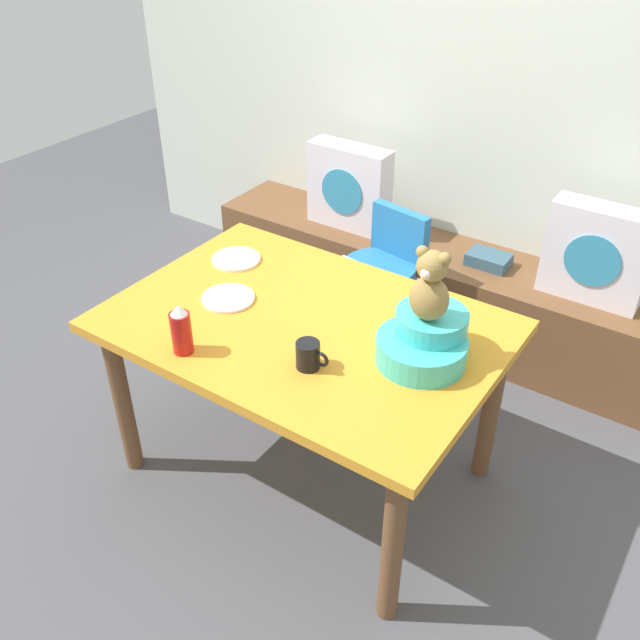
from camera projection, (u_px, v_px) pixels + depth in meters
The scene contains 14 objects.
ground_plane at pixel (307, 467), 2.90m from camera, with size 8.00×8.00×0.00m, color #4C4C51.
back_wall at pixel (491, 69), 3.19m from camera, with size 4.40×0.10×2.60m, color silver.
window_bench at pixel (442, 291), 3.61m from camera, with size 2.60×0.44×0.46m, color brown.
pillow_floral_left at pixel (349, 187), 3.61m from camera, with size 0.44×0.15×0.44m.
pillow_floral_right at pixel (597, 254), 3.01m from camera, with size 0.44×0.15×0.44m.
book_stack at pixel (489, 260), 3.36m from camera, with size 0.20×0.14×0.06m, color #355567.
dining_table at pixel (305, 343), 2.54m from camera, with size 1.39×0.96×0.74m.
highchair at pixel (381, 271), 3.21m from camera, with size 0.37×0.49×0.79m.
infant_seat_teal at pixel (425, 340), 2.27m from camera, with size 0.30×0.33×0.16m.
teddy_bear at pixel (430, 287), 2.15m from camera, with size 0.13×0.12×0.25m.
ketchup_bottle at pixel (181, 330), 2.29m from camera, with size 0.07×0.07×0.18m.
coffee_mug at pixel (309, 355), 2.24m from camera, with size 0.12×0.08×0.09m.
dinner_plate_near at pixel (228, 298), 2.60m from camera, with size 0.20×0.20×0.01m, color white.
dinner_plate_far at pixel (236, 259), 2.85m from camera, with size 0.20×0.20×0.01m, color white.
Camera 1 is at (1.20, -1.66, 2.15)m, focal length 38.94 mm.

